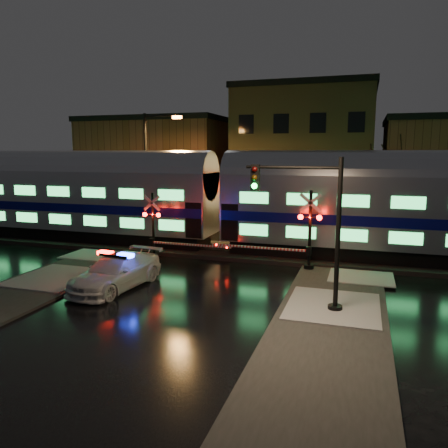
{
  "coord_description": "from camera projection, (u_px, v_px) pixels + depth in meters",
  "views": [
    {
      "loc": [
        7.42,
        -19.79,
        6.06
      ],
      "look_at": [
        0.26,
        2.5,
        2.2
      ],
      "focal_mm": 35.0,
      "sensor_mm": 36.0,
      "label": 1
    }
  ],
  "objects": [
    {
      "name": "ground",
      "position": [
        204.0,
        275.0,
        21.82
      ],
      "size": [
        120.0,
        120.0,
        0.0
      ],
      "primitive_type": "plane",
      "color": "black",
      "rests_on": "ground"
    },
    {
      "name": "ballast",
      "position": [
        233.0,
        251.0,
        26.5
      ],
      "size": [
        90.0,
        4.2,
        0.24
      ],
      "primitive_type": "cube",
      "color": "black",
      "rests_on": "ground"
    },
    {
      "name": "sidewalk_left",
      "position": [
        7.0,
        298.0,
        18.13
      ],
      "size": [
        4.0,
        20.0,
        0.12
      ],
      "primitive_type": "cube",
      "color": "#2D2D2D",
      "rests_on": "ground"
    },
    {
      "name": "sidewalk_right",
      "position": [
        326.0,
        339.0,
        14.21
      ],
      "size": [
        4.0,
        20.0,
        0.12
      ],
      "primitive_type": "cube",
      "color": "#2D2D2D",
      "rests_on": "ground"
    },
    {
      "name": "building_left",
      "position": [
        160.0,
        167.0,
        45.67
      ],
      "size": [
        14.0,
        10.0,
        9.0
      ],
      "primitive_type": "cube",
      "color": "brown",
      "rests_on": "ground"
    },
    {
      "name": "building_mid",
      "position": [
        306.0,
        155.0,
        41.42
      ],
      "size": [
        12.0,
        11.0,
        11.5
      ],
      "primitive_type": "cube",
      "color": "brown",
      "rests_on": "ground"
    },
    {
      "name": "train",
      "position": [
        220.0,
        197.0,
        26.21
      ],
      "size": [
        51.0,
        3.12,
        5.92
      ],
      "color": "black",
      "rests_on": "ballast"
    },
    {
      "name": "police_car",
      "position": [
        116.0,
        272.0,
        19.58
      ],
      "size": [
        2.65,
        5.34,
        1.66
      ],
      "rotation": [
        0.0,
        0.0,
        -0.11
      ],
      "color": "silver",
      "rests_on": "ground"
    },
    {
      "name": "crossing_signal_right",
      "position": [
        302.0,
        238.0,
        22.33
      ],
      "size": [
        5.89,
        0.66,
        4.17
      ],
      "color": "black",
      "rests_on": "ground"
    },
    {
      "name": "crossing_signal_left",
      "position": [
        158.0,
        232.0,
        24.81
      ],
      "size": [
        5.36,
        0.64,
        3.79
      ],
      "color": "black",
      "rests_on": "ground"
    },
    {
      "name": "traffic_light",
      "position": [
        313.0,
        231.0,
        16.4
      ],
      "size": [
        3.81,
        0.69,
        5.89
      ],
      "rotation": [
        0.0,
        0.0,
        -0.21
      ],
      "color": "black",
      "rests_on": "ground"
    },
    {
      "name": "streetlight",
      "position": [
        150.0,
        166.0,
        31.71
      ],
      "size": [
        2.94,
        0.31,
        8.8
      ],
      "color": "black",
      "rests_on": "ground"
    }
  ]
}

